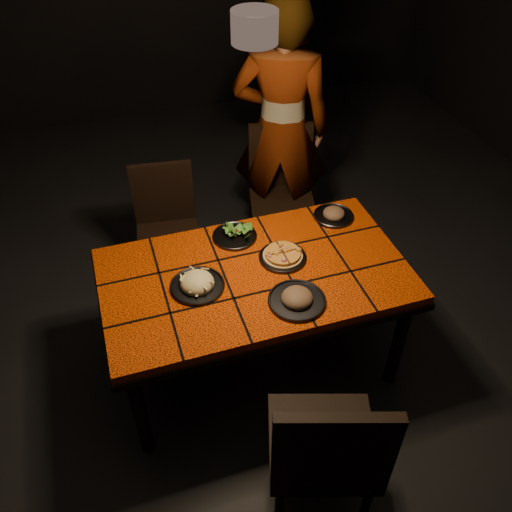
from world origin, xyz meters
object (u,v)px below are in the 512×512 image
object	(u,v)px
chair_far_right	(281,185)
plate_pasta	(197,284)
plate_pizza	(283,256)
dining_table	(255,283)
chair_near	(326,452)
chair_far_left	(166,221)
diner	(281,130)

from	to	relation	value
chair_far_right	plate_pasta	world-z (taller)	chair_far_right
plate_pizza	chair_far_right	bearing A→B (deg)	70.11
dining_table	chair_near	distance (m)	0.97
chair_far_left	plate_pasta	bearing A→B (deg)	-81.51
plate_pizza	plate_pasta	bearing A→B (deg)	-171.67
chair_near	plate_pizza	size ratio (longest dim) A/B	4.01
diner	chair_near	bearing A→B (deg)	98.24
chair_near	chair_far_left	size ratio (longest dim) A/B	1.17
dining_table	chair_far_right	xyz separation A→B (m)	(0.51, 0.99, -0.11)
chair_near	plate_pizza	distance (m)	1.06
chair_far_right	diner	bearing A→B (deg)	88.41
diner	chair_far_left	bearing A→B (deg)	37.30
dining_table	diner	world-z (taller)	diner
chair_far_left	diner	xyz separation A→B (m)	(0.87, 0.22, 0.40)
chair_far_left	chair_far_right	world-z (taller)	chair_far_right
dining_table	chair_near	xyz separation A→B (m)	(-0.00, -0.97, -0.08)
diner	chair_far_right	bearing A→B (deg)	97.64
chair_far_right	plate_pizza	world-z (taller)	chair_far_right
plate_pasta	plate_pizza	bearing A→B (deg)	8.33
chair_near	chair_far_left	distance (m)	1.90
plate_pasta	diner	bearing A→B (deg)	52.79
chair_near	dining_table	bearing A→B (deg)	-72.29
chair_far_right	plate_pasta	xyz separation A→B (m)	(-0.83, -1.01, 0.22)
plate_pizza	plate_pasta	size ratio (longest dim) A/B	0.92
diner	plate_pizza	world-z (taller)	diner
chair_far_right	plate_pizza	bearing A→B (deg)	-96.07
dining_table	diner	bearing A→B (deg)	63.89
plate_pasta	chair_near	bearing A→B (deg)	-72.11
chair_far_left	plate_pizza	world-z (taller)	chair_far_left
chair_far_right	plate_pizza	distance (m)	1.02
diner	plate_pasta	size ratio (longest dim) A/B	6.52
dining_table	chair_far_left	size ratio (longest dim) A/B	1.83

